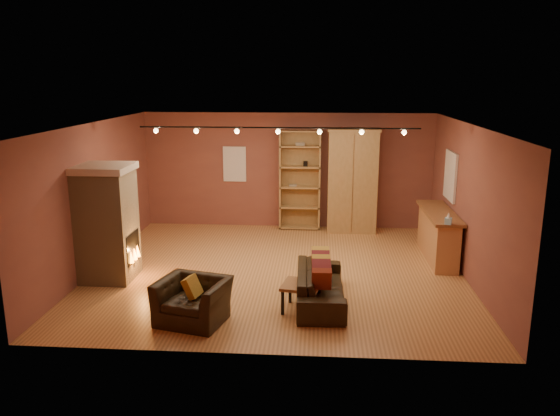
# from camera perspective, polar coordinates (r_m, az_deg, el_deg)

# --- Properties ---
(floor) EXTENTS (7.00, 7.00, 0.00)m
(floor) POSITION_cam_1_polar(r_m,az_deg,el_deg) (10.56, -0.28, -6.58)
(floor) COLOR #AF723E
(floor) RESTS_ON ground
(ceiling) EXTENTS (7.00, 7.00, 0.00)m
(ceiling) POSITION_cam_1_polar(r_m,az_deg,el_deg) (9.95, -0.30, 8.75)
(ceiling) COLOR #552E1B
(ceiling) RESTS_ON back_wall
(back_wall) EXTENTS (7.00, 0.02, 2.80)m
(back_wall) POSITION_cam_1_polar(r_m,az_deg,el_deg) (13.34, 0.80, 3.92)
(back_wall) COLOR brown
(back_wall) RESTS_ON floor
(left_wall) EXTENTS (0.02, 6.50, 2.80)m
(left_wall) POSITION_cam_1_polar(r_m,az_deg,el_deg) (10.99, -18.80, 1.10)
(left_wall) COLOR brown
(left_wall) RESTS_ON floor
(right_wall) EXTENTS (0.02, 6.50, 2.80)m
(right_wall) POSITION_cam_1_polar(r_m,az_deg,el_deg) (10.49, 19.14, 0.50)
(right_wall) COLOR brown
(right_wall) RESTS_ON floor
(fireplace) EXTENTS (1.01, 0.98, 2.12)m
(fireplace) POSITION_cam_1_polar(r_m,az_deg,el_deg) (10.36, -17.58, -1.48)
(fireplace) COLOR tan
(fireplace) RESTS_ON floor
(back_window) EXTENTS (0.56, 0.04, 0.86)m
(back_window) POSITION_cam_1_polar(r_m,az_deg,el_deg) (13.44, -4.77, 4.59)
(back_window) COLOR white
(back_window) RESTS_ON back_wall
(bookcase) EXTENTS (0.99, 0.38, 2.41)m
(bookcase) POSITION_cam_1_polar(r_m,az_deg,el_deg) (13.23, 2.10, 3.06)
(bookcase) COLOR tan
(bookcase) RESTS_ON floor
(armoire) EXTENTS (1.21, 0.69, 2.47)m
(armoire) POSITION_cam_1_polar(r_m,az_deg,el_deg) (13.06, 7.55, 2.87)
(armoire) COLOR tan
(armoire) RESTS_ON floor
(bar_counter) EXTENTS (0.57, 2.09, 1.00)m
(bar_counter) POSITION_cam_1_polar(r_m,az_deg,el_deg) (11.55, 16.16, -2.69)
(bar_counter) COLOR tan
(bar_counter) RESTS_ON floor
(tissue_box) EXTENTS (0.16, 0.16, 0.22)m
(tissue_box) POSITION_cam_1_polar(r_m,az_deg,el_deg) (10.45, 17.19, -1.15)
(tissue_box) COLOR #97CFF1
(tissue_box) RESTS_ON bar_counter
(right_window) EXTENTS (0.05, 0.90, 1.00)m
(right_window) POSITION_cam_1_polar(r_m,az_deg,el_deg) (11.77, 17.39, 3.23)
(right_window) COLOR white
(right_window) RESTS_ON right_wall
(loveseat) EXTENTS (0.61, 1.95, 0.79)m
(loveseat) POSITION_cam_1_polar(r_m,az_deg,el_deg) (9.05, 4.27, -7.43)
(loveseat) COLOR black
(loveseat) RESTS_ON floor
(armchair) EXTENTS (1.14, 0.89, 0.88)m
(armchair) POSITION_cam_1_polar(r_m,az_deg,el_deg) (8.44, -9.13, -8.83)
(armchair) COLOR black
(armchair) RESTS_ON floor
(coffee_table) EXTENTS (0.68, 0.68, 0.44)m
(coffee_table) POSITION_cam_1_polar(r_m,az_deg,el_deg) (8.74, 2.25, -8.31)
(coffee_table) COLOR #965E36
(coffee_table) RESTS_ON floor
(track_rail) EXTENTS (5.20, 0.09, 0.13)m
(track_rail) POSITION_cam_1_polar(r_m,az_deg,el_deg) (10.16, -0.21, 8.19)
(track_rail) COLOR black
(track_rail) RESTS_ON ceiling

